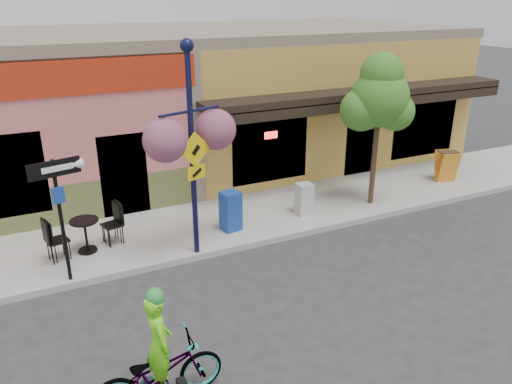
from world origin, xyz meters
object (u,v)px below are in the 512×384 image
one_way_sign (62,222)px  newspaper_box_grey (304,199)px  street_tree (377,130)px  cyclist_rider (160,357)px  bicycle (158,373)px  newspaper_box_blue (231,211)px  building (184,98)px  lamp_post (192,153)px

one_way_sign → newspaper_box_grey: bearing=-6.2°
street_tree → one_way_sign: bearing=-175.7°
one_way_sign → cyclist_rider: bearing=-91.1°
bicycle → one_way_sign: 4.01m
newspaper_box_blue → street_tree: bearing=-12.4°
building → street_tree: 7.03m
lamp_post → street_tree: 5.33m
lamp_post → one_way_sign: 2.90m
newspaper_box_blue → one_way_sign: bearing=179.5°
bicycle → newspaper_box_blue: size_ratio=1.95×
cyclist_rider → newspaper_box_blue: bearing=-34.0°
street_tree → newspaper_box_blue: bearing=178.5°
lamp_post → one_way_sign: bearing=162.5°
newspaper_box_grey → street_tree: street_tree is taller
lamp_post → one_way_sign: lamp_post is taller
bicycle → cyclist_rider: (0.05, 0.00, 0.27)m
newspaper_box_grey → cyclist_rider: bearing=-139.4°
bicycle → newspaper_box_grey: size_ratio=2.29×
bicycle → newspaper_box_grey: (5.15, 4.59, 0.07)m
bicycle → lamp_post: lamp_post is taller
street_tree → newspaper_box_grey: bearing=175.6°
building → newspaper_box_grey: (1.18, -6.09, -1.68)m
newspaper_box_grey → street_tree: 2.63m
cyclist_rider → lamp_post: bearing=-26.6°
bicycle → street_tree: bearing=-59.0°
cyclist_rider → newspaper_box_grey: 6.86m
one_way_sign → newspaper_box_grey: (5.94, 0.76, -0.86)m
building → one_way_sign: size_ratio=7.15×
bicycle → newspaper_box_blue: bearing=-34.5°
cyclist_rider → bicycle: bearing=89.4°
building → cyclist_rider: bearing=-110.1°
cyclist_rider → newspaper_box_grey: cyclist_rider is taller
one_way_sign → street_tree: street_tree is taller
bicycle → newspaper_box_blue: 5.47m
one_way_sign → newspaper_box_grey: size_ratio=3.05×
newspaper_box_blue → street_tree: street_tree is taller
lamp_post → building: bearing=55.8°
one_way_sign → newspaper_box_blue: 3.98m
cyclist_rider → one_way_sign: one_way_sign is taller
one_way_sign → newspaper_box_blue: bearing=-3.0°
cyclist_rider → one_way_sign: bearing=11.8°
building → newspaper_box_blue: building is taller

